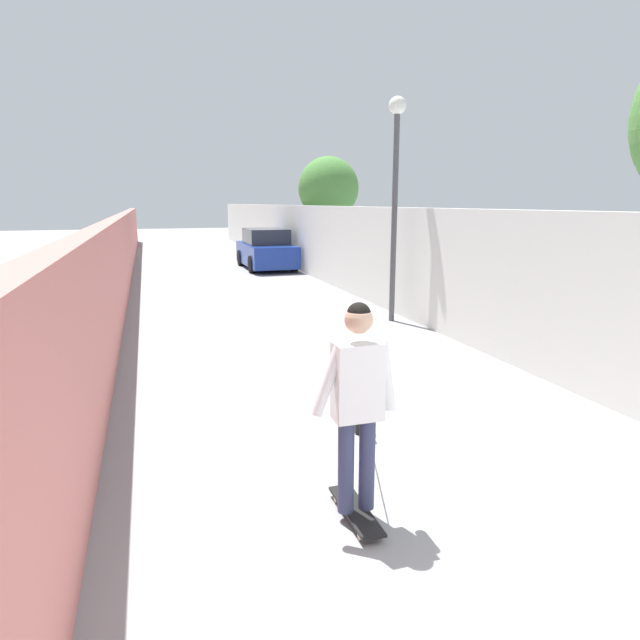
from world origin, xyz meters
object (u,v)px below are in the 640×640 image
at_px(tree_right_near, 328,189).
at_px(car_near, 266,250).
at_px(lamp_post, 396,173).
at_px(person_skateboarder, 358,393).
at_px(skateboard, 356,511).
at_px(dog, 357,406).

height_order(tree_right_near, car_near, tree_right_near).
xyz_separation_m(lamp_post, person_skateboarder, (-6.84, 3.51, -2.05)).
bearing_deg(lamp_post, person_skateboarder, 152.85).
height_order(tree_right_near, person_skateboarder, tree_right_near).
bearing_deg(person_skateboarder, tree_right_near, -17.75).
bearing_deg(skateboard, car_near, -9.68).
height_order(lamp_post, dog, lamp_post).
height_order(skateboard, person_skateboarder, person_skateboarder).
distance_m(lamp_post, skateboard, 8.28).
relative_size(tree_right_near, skateboard, 5.37).
xyz_separation_m(dog, car_near, (15.38, -2.24, 0.44)).
bearing_deg(skateboard, tree_right_near, -17.75).
xyz_separation_m(lamp_post, car_near, (10.21, 0.60, -2.42)).
bearing_deg(car_near, tree_right_near, -88.45).
bearing_deg(lamp_post, skateboard, 152.85).
relative_size(person_skateboarder, dog, 0.87).
relative_size(lamp_post, person_skateboarder, 2.69).
bearing_deg(dog, tree_right_near, -17.30).
xyz_separation_m(lamp_post, dog, (-5.17, 2.84, -2.86)).
bearing_deg(person_skateboarder, dog, -21.86).
relative_size(skateboard, dog, 0.41).
relative_size(tree_right_near, dog, 2.18).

